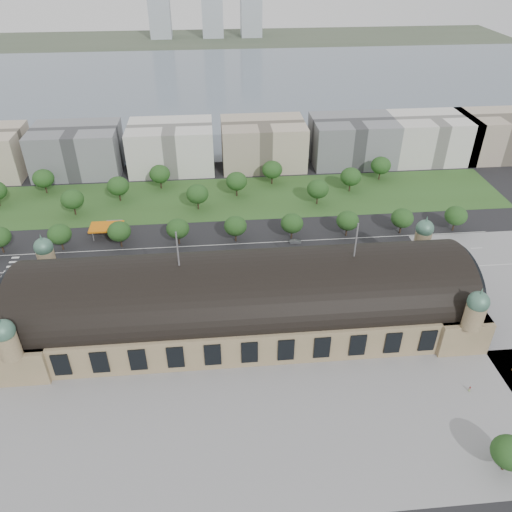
{
  "coord_description": "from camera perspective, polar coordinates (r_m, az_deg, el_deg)",
  "views": [
    {
      "loc": [
        -7.99,
        -127.5,
        113.61
      ],
      "look_at": [
        5.64,
        19.98,
        14.0
      ],
      "focal_mm": 35.0,
      "sensor_mm": 36.0,
      "label": 1
    }
  ],
  "objects": [
    {
      "name": "far_tower_left",
      "position": [
        641.86,
        -11.1,
        26.8
      ],
      "size": [
        24.0,
        24.0,
        80.0
      ],
      "primitive_type": "cube",
      "color": "#9EA8B2",
      "rests_on": "ground"
    },
    {
      "name": "tree_row_6",
      "position": [
        211.85,
        4.14,
        3.75
      ],
      "size": [
        9.6,
        9.6,
        11.52
      ],
      "color": "#2D2116",
      "rests_on": "ground"
    },
    {
      "name": "parked_car_4",
      "position": [
        191.53,
        -17.37,
        -3.99
      ],
      "size": [
        4.72,
        4.32,
        1.57
      ],
      "primitive_type": "imported",
      "rotation": [
        0.0,
        0.0,
        -0.88
      ],
      "color": "white",
      "rests_on": "ground"
    },
    {
      "name": "bus_west",
      "position": [
        194.88,
        -3.72,
        -1.22
      ],
      "size": [
        11.94,
        3.04,
        3.31
      ],
      "primitive_type": "imported",
      "rotation": [
        0.0,
        0.0,
        1.59
      ],
      "color": "red",
      "rests_on": "ground"
    },
    {
      "name": "road_slab",
      "position": [
        201.1,
        -7.77,
        -0.83
      ],
      "size": [
        260.0,
        26.0,
        0.1
      ],
      "primitive_type": "cube",
      "color": "black",
      "rests_on": "ground"
    },
    {
      "name": "parked_car_0",
      "position": [
        195.1,
        -17.66,
        -3.32
      ],
      "size": [
        4.14,
        3.14,
        1.31
      ],
      "primitive_type": "imported",
      "rotation": [
        0.0,
        0.0,
        -1.07
      ],
      "color": "black",
      "rests_on": "ground"
    },
    {
      "name": "tree_belt_8",
      "position": [
        258.91,
        1.86,
        9.84
      ],
      "size": [
        10.4,
        10.4,
        12.48
      ],
      "color": "#2D2116",
      "rests_on": "ground"
    },
    {
      "name": "station",
      "position": [
        164.31,
        -1.32,
        -5.06
      ],
      "size": [
        150.0,
        48.4,
        44.3
      ],
      "color": "#9C8260",
      "rests_on": "ground"
    },
    {
      "name": "tree_plaza_s",
      "position": [
        143.48,
        27.02,
        -19.39
      ],
      "size": [
        9.0,
        9.0,
        10.64
      ],
      "color": "#2D2116",
      "rests_on": "ground"
    },
    {
      "name": "tree_belt_7",
      "position": [
        246.52,
        -2.24,
        8.54
      ],
      "size": [
        10.4,
        10.4,
        12.48
      ],
      "color": "#2D2116",
      "rests_on": "ground"
    },
    {
      "name": "tree_row_5",
      "position": [
        209.57,
        -2.37,
        3.45
      ],
      "size": [
        9.6,
        9.6,
        11.52
      ],
      "color": "#2D2116",
      "rests_on": "ground"
    },
    {
      "name": "ground",
      "position": [
        170.96,
        -1.28,
        -7.73
      ],
      "size": [
        900.0,
        900.0,
        0.0
      ],
      "primitive_type": "plane",
      "color": "black",
      "rests_on": "ground"
    },
    {
      "name": "parked_car_6",
      "position": [
        187.39,
        -7.3,
        -3.41
      ],
      "size": [
        5.95,
        4.75,
        1.62
      ],
      "primitive_type": "imported",
      "rotation": [
        0.0,
        0.0,
        -1.05
      ],
      "color": "black",
      "rests_on": "ground"
    },
    {
      "name": "grass_belt",
      "position": [
        248.15,
        -6.35,
        6.46
      ],
      "size": [
        300.0,
        45.0,
        0.1
      ],
      "primitive_type": "cube",
      "color": "#2F5221",
      "rests_on": "ground"
    },
    {
      "name": "tree_belt_3",
      "position": [
        244.3,
        -20.26,
        6.12
      ],
      "size": [
        10.4,
        10.4,
        12.48
      ],
      "color": "#2D2116",
      "rests_on": "ground"
    },
    {
      "name": "parked_car_1",
      "position": [
        194.79,
        -17.27,
        -3.31
      ],
      "size": [
        5.17,
        4.07,
        1.31
      ],
      "primitive_type": "imported",
      "rotation": [
        0.0,
        0.0,
        -1.1
      ],
      "color": "maroon",
      "rests_on": "ground"
    },
    {
      "name": "office_7",
      "position": [
        323.65,
        25.94,
        12.28
      ],
      "size": [
        45.0,
        32.0,
        24.0
      ],
      "primitive_type": "cube",
      "color": "#BAAB92",
      "rests_on": "ground"
    },
    {
      "name": "tree_row_9",
      "position": [
        233.81,
        21.89,
        4.3
      ],
      "size": [
        9.6,
        9.6,
        11.52
      ],
      "color": "#2D2116",
      "rests_on": "ground"
    },
    {
      "name": "plaza_south",
      "position": [
        142.14,
        4.37,
        -19.29
      ],
      "size": [
        190.0,
        48.0,
        0.12
      ],
      "primitive_type": "cube",
      "color": "gray",
      "rests_on": "ground"
    },
    {
      "name": "tree_row_2",
      "position": [
        218.98,
        -21.54,
        2.33
      ],
      "size": [
        9.6,
        9.6,
        11.52
      ],
      "color": "#2D2116",
      "rests_on": "ground"
    },
    {
      "name": "far_shore",
      "position": [
        635.78,
        -4.88,
        23.52
      ],
      "size": [
        700.0,
        120.0,
        0.14
      ],
      "primitive_type": "cube",
      "color": "#44513D",
      "rests_on": "ground"
    },
    {
      "name": "traffic_car_2",
      "position": [
        200.93,
        -17.54,
        -2.06
      ],
      "size": [
        5.56,
        2.68,
        1.53
      ],
      "primitive_type": "imported",
      "rotation": [
        0.0,
        0.0,
        -1.54
      ],
      "color": "black",
      "rests_on": "ground"
    },
    {
      "name": "tree_belt_11",
      "position": [
        271.48,
        14.08,
        10.01
      ],
      "size": [
        10.4,
        10.4,
        12.48
      ],
      "color": "#2D2116",
      "rests_on": "ground"
    },
    {
      "name": "tree_row_4",
      "position": [
        210.03,
        -8.93,
        3.1
      ],
      "size": [
        9.6,
        9.6,
        11.52
      ],
      "color": "#2D2116",
      "rests_on": "ground"
    },
    {
      "name": "tree_belt_9",
      "position": [
        240.53,
        7.09,
        7.62
      ],
      "size": [
        10.4,
        10.4,
        12.48
      ],
      "color": "#2D2116",
      "rests_on": "ground"
    },
    {
      "name": "tree_belt_2",
      "position": [
        270.54,
        -23.14,
        8.16
      ],
      "size": [
        10.4,
        10.4,
        12.48
      ],
      "color": "#2D2116",
      "rests_on": "ground"
    },
    {
      "name": "traffic_car_4",
      "position": [
        199.61,
        0.24,
        -0.53
      ],
      "size": [
        4.24,
        2.02,
        1.4
      ],
      "primitive_type": "imported",
      "rotation": [
        0.0,
        0.0,
        -1.66
      ],
      "color": "#171E42",
      "rests_on": "ground"
    },
    {
      "name": "far_tower_right",
      "position": [
        642.23,
        -0.57,
        27.12
      ],
      "size": [
        24.0,
        24.0,
        75.0
      ],
      "primitive_type": "cube",
      "color": "#9EA8B2",
      "rests_on": "ground"
    },
    {
      "name": "petrol_station",
      "position": [
        226.98,
        -16.26,
        3.27
      ],
      "size": [
        14.0,
        13.0,
        5.05
      ],
      "color": "orange",
      "rests_on": "ground"
    },
    {
      "name": "pedestrian_0",
      "position": [
        161.93,
        23.23,
        -13.8
      ],
      "size": [
        1.02,
        0.84,
        1.83
      ],
      "primitive_type": "imported",
      "rotation": [
        0.0,
        0.0,
        -0.44
      ],
      "color": "gray",
      "rests_on": "ground"
    },
    {
      "name": "lake",
      "position": [
        440.48,
        -4.29,
        18.89
      ],
      "size": [
        700.0,
        320.0,
        0.08
      ],
      "primitive_type": "cube",
      "color": "slate",
      "rests_on": "ground"
    },
    {
      "name": "tree_belt_5",
      "position": [
        258.58,
        -10.95,
        9.2
      ],
      "size": [
        10.4,
        10.4,
        12.48
      ],
      "color": "#2D2116",
      "rests_on": "ground"
    },
    {
      "name": "tree_row_3",
      "position": [
        213.21,
        -15.37,
        2.73
      ],
      "size": [
        9.6,
        9.6,
        11.52
      ],
      "color": "#2D2116",
      "rests_on": "ground"
    },
    {
      "name": "office_6",
      "position": [
        305.47,
        19.3,
        12.62
      ],
      "size": [
        45.0,
        32.0,
        24.0
      ],
      "primitive_type": "cube",
      "color": "silver",
      "rests_on": "ground"
    },
    {
      "name": "tree_belt_10",
      "position": [
        255.49,
        10.78,
        8.9
      ],
      "size": [
        10.4,
        10.4,
        12.48
      ],
      "color": "#2D2116",
      "rests_on": "ground"
    },
    {
      "name": "parked_car_5",
      "position": [
        190.58,
        -9.56,
        -2.97
      ],
      "size": [
        5.27,
        4.71,
        1.36
      ],
      "primitive_type": "imported",
      "rotation": [
        0.0,
        0.0,
        -0.94
      ],
      "color": "#92949A",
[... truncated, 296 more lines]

